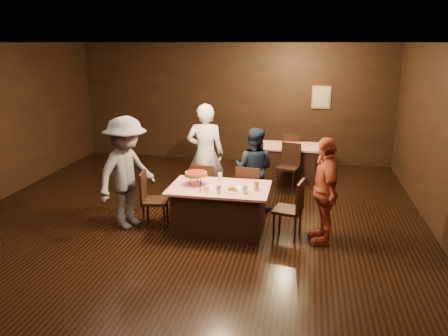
{
  "coord_description": "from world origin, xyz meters",
  "views": [
    {
      "loc": [
        1.88,
        -6.06,
        3.01
      ],
      "look_at": [
        0.57,
        0.75,
        1.0
      ],
      "focal_mm": 35.0,
      "sensor_mm": 36.0,
      "label": 1
    }
  ],
  "objects_px": {
    "plate_empty": "(255,185)",
    "glass_back": "(220,177)",
    "chair_end_right": "(288,209)",
    "pizza_stand": "(196,174)",
    "chair_far_left": "(206,188)",
    "diner_grey_knit": "(127,173)",
    "chair_back_far": "(291,152)",
    "chair_end_left": "(155,200)",
    "diner_white_jacket": "(205,154)",
    "main_table": "(220,209)",
    "glass_front_right": "(245,189)",
    "chair_far_right": "(250,191)",
    "glass_amber": "(256,186)",
    "diner_red_shirt": "(324,191)",
    "diner_navy_hoodie": "(254,169)",
    "glass_front_left": "(219,189)",
    "chair_back_near": "(288,167)",
    "back_table": "(289,162)"
  },
  "relations": [
    {
      "from": "main_table",
      "to": "chair_back_near",
      "type": "height_order",
      "value": "chair_back_near"
    },
    {
      "from": "back_table",
      "to": "plate_empty",
      "type": "distance_m",
      "value": 3.06
    },
    {
      "from": "chair_end_left",
      "to": "chair_back_far",
      "type": "relative_size",
      "value": 1.0
    },
    {
      "from": "chair_far_right",
      "to": "chair_end_right",
      "type": "xyz_separation_m",
      "value": [
        0.7,
        -0.75,
        0.0
      ]
    },
    {
      "from": "chair_back_near",
      "to": "diner_grey_knit",
      "type": "bearing_deg",
      "value": -120.48
    },
    {
      "from": "diner_navy_hoodie",
      "to": "pizza_stand",
      "type": "bearing_deg",
      "value": 64.56
    },
    {
      "from": "glass_back",
      "to": "main_table",
      "type": "bearing_deg",
      "value": -80.54
    },
    {
      "from": "back_table",
      "to": "glass_front_right",
      "type": "xyz_separation_m",
      "value": [
        -0.53,
        -3.4,
        0.46
      ]
    },
    {
      "from": "back_table",
      "to": "glass_front_left",
      "type": "distance_m",
      "value": 3.6
    },
    {
      "from": "diner_grey_knit",
      "to": "pizza_stand",
      "type": "distance_m",
      "value": 1.15
    },
    {
      "from": "glass_amber",
      "to": "chair_end_right",
      "type": "bearing_deg",
      "value": 5.71
    },
    {
      "from": "chair_end_right",
      "to": "pizza_stand",
      "type": "bearing_deg",
      "value": -79.9
    },
    {
      "from": "chair_back_far",
      "to": "chair_far_right",
      "type": "bearing_deg",
      "value": 76.52
    },
    {
      "from": "chair_far_right",
      "to": "chair_end_right",
      "type": "bearing_deg",
      "value": 140.11
    },
    {
      "from": "diner_grey_knit",
      "to": "glass_amber",
      "type": "relative_size",
      "value": 13.37
    },
    {
      "from": "chair_back_near",
      "to": "glass_back",
      "type": "height_order",
      "value": "chair_back_near"
    },
    {
      "from": "diner_navy_hoodie",
      "to": "plate_empty",
      "type": "distance_m",
      "value": 1.01
    },
    {
      "from": "chair_end_right",
      "to": "plate_empty",
      "type": "height_order",
      "value": "chair_end_right"
    },
    {
      "from": "glass_front_right",
      "to": "chair_end_left",
      "type": "bearing_deg",
      "value": 170.84
    },
    {
      "from": "chair_far_right",
      "to": "chair_end_left",
      "type": "relative_size",
      "value": 1.0
    },
    {
      "from": "chair_end_left",
      "to": "glass_front_right",
      "type": "distance_m",
      "value": 1.61
    },
    {
      "from": "main_table",
      "to": "glass_front_right",
      "type": "xyz_separation_m",
      "value": [
        0.45,
        -0.25,
        0.46
      ]
    },
    {
      "from": "glass_front_right",
      "to": "glass_back",
      "type": "height_order",
      "value": "same"
    },
    {
      "from": "chair_far_right",
      "to": "diner_white_jacket",
      "type": "bearing_deg",
      "value": -22.88
    },
    {
      "from": "chair_far_right",
      "to": "pizza_stand",
      "type": "relative_size",
      "value": 2.5
    },
    {
      "from": "glass_front_left",
      "to": "chair_far_left",
      "type": "bearing_deg",
      "value": 113.2
    },
    {
      "from": "chair_far_left",
      "to": "diner_grey_knit",
      "type": "bearing_deg",
      "value": 42.88
    },
    {
      "from": "diner_red_shirt",
      "to": "glass_front_left",
      "type": "xyz_separation_m",
      "value": [
        -1.59,
        -0.24,
        0.01
      ]
    },
    {
      "from": "chair_far_right",
      "to": "plate_empty",
      "type": "distance_m",
      "value": 0.69
    },
    {
      "from": "chair_end_right",
      "to": "diner_red_shirt",
      "type": "relative_size",
      "value": 0.57
    },
    {
      "from": "back_table",
      "to": "glass_front_left",
      "type": "xyz_separation_m",
      "value": [
        -0.93,
        -3.45,
        0.46
      ]
    },
    {
      "from": "plate_empty",
      "to": "glass_back",
      "type": "bearing_deg",
      "value": 165.96
    },
    {
      "from": "diner_grey_knit",
      "to": "main_table",
      "type": "bearing_deg",
      "value": -66.22
    },
    {
      "from": "chair_far_right",
      "to": "glass_amber",
      "type": "relative_size",
      "value": 6.79
    },
    {
      "from": "chair_back_near",
      "to": "chair_back_far",
      "type": "xyz_separation_m",
      "value": [
        0.0,
        1.3,
        0.0
      ]
    },
    {
      "from": "chair_far_right",
      "to": "chair_end_right",
      "type": "height_order",
      "value": "same"
    },
    {
      "from": "pizza_stand",
      "to": "chair_back_far",
      "type": "bearing_deg",
      "value": 69.47
    },
    {
      "from": "glass_back",
      "to": "glass_front_left",
      "type": "bearing_deg",
      "value": -80.54
    },
    {
      "from": "chair_end_left",
      "to": "glass_front_left",
      "type": "bearing_deg",
      "value": -113.68
    },
    {
      "from": "pizza_stand",
      "to": "plate_empty",
      "type": "relative_size",
      "value": 1.52
    },
    {
      "from": "main_table",
      "to": "glass_back",
      "type": "bearing_deg",
      "value": 99.46
    },
    {
      "from": "pizza_stand",
      "to": "plate_empty",
      "type": "xyz_separation_m",
      "value": [
        0.95,
        0.1,
        -0.17
      ]
    },
    {
      "from": "main_table",
      "to": "chair_far_left",
      "type": "relative_size",
      "value": 1.68
    },
    {
      "from": "glass_front_left",
      "to": "plate_empty",
      "type": "bearing_deg",
      "value": 41.99
    },
    {
      "from": "chair_far_right",
      "to": "diner_grey_knit",
      "type": "relative_size",
      "value": 0.51
    },
    {
      "from": "chair_far_left",
      "to": "glass_front_left",
      "type": "height_order",
      "value": "chair_far_left"
    },
    {
      "from": "chair_end_left",
      "to": "diner_white_jacket",
      "type": "height_order",
      "value": "diner_white_jacket"
    },
    {
      "from": "chair_end_left",
      "to": "chair_end_right",
      "type": "height_order",
      "value": "same"
    },
    {
      "from": "chair_back_far",
      "to": "diner_red_shirt",
      "type": "bearing_deg",
      "value": 97.34
    },
    {
      "from": "main_table",
      "to": "glass_front_right",
      "type": "height_order",
      "value": "glass_front_right"
    }
  ]
}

